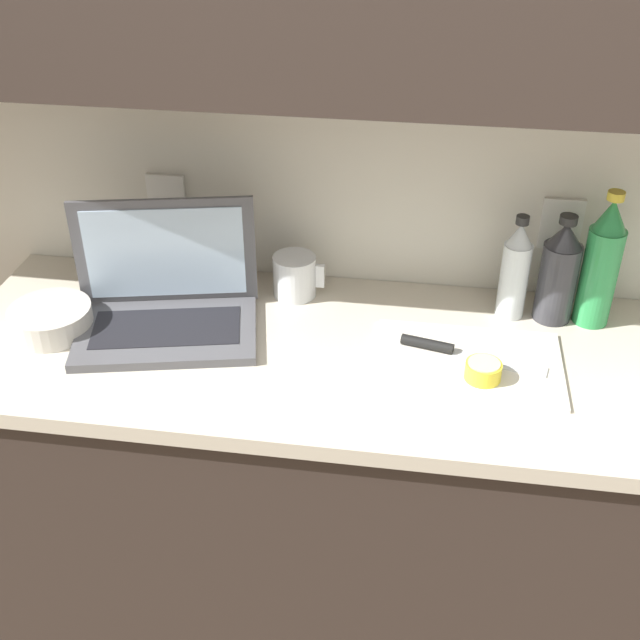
{
  "coord_description": "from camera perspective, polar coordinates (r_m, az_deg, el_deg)",
  "views": [
    {
      "loc": [
        -0.15,
        -1.36,
        1.89
      ],
      "look_at": [
        -0.35,
        -0.01,
        1.0
      ],
      "focal_mm": 45.0,
      "sensor_mm": 36.0,
      "label": 1
    }
  ],
  "objects": [
    {
      "name": "bottle_oil_tall",
      "position": [
        1.8,
        16.62,
        3.23
      ],
      "size": [
        0.08,
        0.08,
        0.25
      ],
      "color": "#333338",
      "rests_on": "counter_unit"
    },
    {
      "name": "lemon_half_cut",
      "position": [
        1.61,
        11.53,
        -3.54
      ],
      "size": [
        0.07,
        0.07,
        0.04
      ],
      "color": "yellow",
      "rests_on": "cutting_board"
    },
    {
      "name": "bottle_green_soda",
      "position": [
        1.8,
        19.37,
        3.77
      ],
      "size": [
        0.08,
        0.08,
        0.31
      ],
      "color": "#2D934C",
      "rests_on": "counter_unit"
    },
    {
      "name": "cutting_board",
      "position": [
        1.66,
        10.44,
        -3.01
      ],
      "size": [
        0.38,
        0.26,
        0.01
      ],
      "primitive_type": "cube",
      "color": "silver",
      "rests_on": "counter_unit"
    },
    {
      "name": "wall_back",
      "position": [
        1.63,
        14.38,
        20.56
      ],
      "size": [
        5.2,
        0.38,
        2.6
      ],
      "color": "silver",
      "rests_on": "ground_plane"
    },
    {
      "name": "laptop",
      "position": [
        1.76,
        -10.88,
        1.45
      ],
      "size": [
        0.43,
        0.33,
        0.26
      ],
      "rotation": [
        0.0,
        0.0,
        0.22
      ],
      "color": "#515156",
      "rests_on": "counter_unit"
    },
    {
      "name": "measuring_cup",
      "position": [
        1.84,
        -1.8,
        3.16
      ],
      "size": [
        0.12,
        0.1,
        0.1
      ],
      "color": "silver",
      "rests_on": "counter_unit"
    },
    {
      "name": "knife",
      "position": [
        1.67,
        9.02,
        -2.06
      ],
      "size": [
        0.3,
        0.09,
        0.02
      ],
      "rotation": [
        0.0,
        0.0,
        -0.22
      ],
      "color": "silver",
      "rests_on": "cutting_board"
    },
    {
      "name": "counter_unit",
      "position": [
        1.97,
        11.02,
        -13.6
      ],
      "size": [
        2.27,
        0.6,
        0.92
      ],
      "color": "#332823",
      "rests_on": "ground_plane"
    },
    {
      "name": "bottle_water_clear",
      "position": [
        1.79,
        13.69,
        3.39
      ],
      "size": [
        0.06,
        0.06,
        0.24
      ],
      "color": "silver",
      "rests_on": "counter_unit"
    },
    {
      "name": "bowl_white",
      "position": [
        1.81,
        -18.58,
        0.03
      ],
      "size": [
        0.18,
        0.18,
        0.06
      ],
      "color": "beige",
      "rests_on": "counter_unit"
    }
  ]
}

